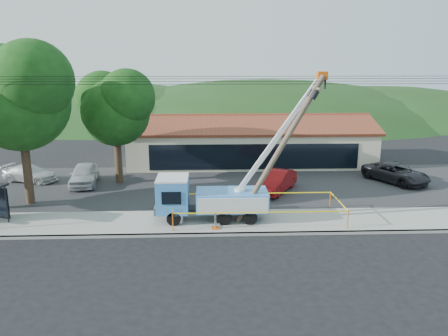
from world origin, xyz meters
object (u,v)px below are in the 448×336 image
utility_truck (209,196)px  car_red (276,193)px  car_dark (395,183)px  car_silver (85,186)px  car_white (31,182)px  leaning_pole (283,144)px

utility_truck → car_red: 7.69m
car_red → car_dark: 10.10m
car_silver → car_white: 4.70m
leaning_pole → car_dark: 14.29m
utility_truck → car_red: size_ratio=2.09×
leaning_pole → car_red: leaning_pole is taller
car_silver → car_dark: bearing=-8.1°
car_white → car_dark: 29.04m
car_dark → car_red: bearing=162.8°
car_white → utility_truck: bearing=-105.0°
utility_truck → car_silver: bearing=139.9°
car_red → car_silver: bearing=-159.5°
car_red → car_white: (-19.15, 3.53, 0.00)m
leaning_pole → car_silver: 17.07m
car_silver → car_white: car_silver is taller
car_red → car_white: size_ratio=1.07×
utility_truck → leaning_pole: utility_truck is taller
car_silver → car_white: (-4.58, 1.08, 0.00)m
car_dark → utility_truck: bearing=178.3°
utility_truck → leaning_pole: bearing=-6.6°
utility_truck → car_dark: 16.82m
leaning_pole → car_dark: leaning_pole is taller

